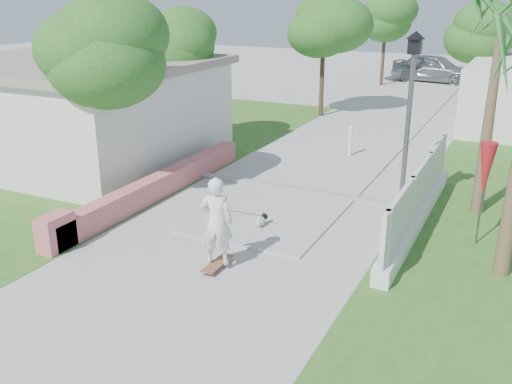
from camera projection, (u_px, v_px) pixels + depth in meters
The scene contains 19 objects.
ground at pixel (181, 286), 10.79m from camera, with size 90.00×90.00×0.00m, color #B7B7B2.
path_strip at pixel (407, 105), 27.73m from camera, with size 3.20×36.00×0.06m, color #B7B7B2.
curb at pixel (300, 190), 15.86m from camera, with size 6.50×0.25×0.10m, color #999993.
grass_left at pixel (139, 147), 20.46m from camera, with size 8.00×20.00×0.01m, color #385F1E.
pink_wall at pixel (149, 190), 15.06m from camera, with size 0.45×8.20×0.80m.
house_left at pixel (74, 109), 18.64m from camera, with size 8.40×7.40×3.23m.
lattice_fence at pixel (418, 203), 13.45m from camera, with size 0.35×7.00×1.50m.
street_lamp at pixel (408, 119), 13.45m from camera, with size 0.44×0.44×4.44m.
bollard at pixel (350, 140), 18.99m from camera, with size 0.14×0.14×1.09m.
patio_umbrella at pixel (486, 171), 12.06m from camera, with size 0.36×0.36×2.30m.
tree_left_near at pixel (87, 54), 13.90m from camera, with size 3.60×3.60×5.28m.
tree_left_mid at pixel (178, 48), 19.08m from camera, with size 3.20×3.20×4.85m.
tree_path_left at pixel (324, 27), 24.30m from camera, with size 3.40×3.40×5.23m.
tree_path_right at pixel (487, 34), 25.23m from camera, with size 3.00×3.00×4.79m.
tree_path_far at pixel (386, 18), 32.69m from camera, with size 3.20×3.20×5.17m.
palm_far at pixel (501, 28), 12.91m from camera, with size 1.80×1.80×5.30m.
skateboarder at pixel (225, 217), 11.66m from camera, with size 0.75×2.86×1.92m.
dog at pixel (261, 221), 13.37m from camera, with size 0.31×0.50×0.35m.
parked_car at pixel (434, 68), 34.68m from camera, with size 2.02×5.01×1.71m, color #A6A9AE.
Camera 1 is at (5.47, -7.99, 5.27)m, focal length 40.00 mm.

